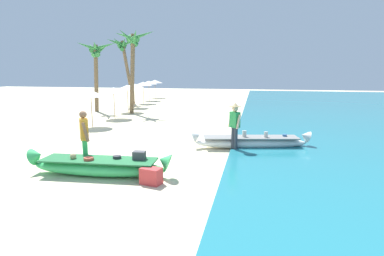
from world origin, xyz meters
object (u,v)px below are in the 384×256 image
Objects in this scene: boat_green_foreground at (100,166)px; boat_white_midground at (251,142)px; cooler_box at (151,176)px; palm_tree_mid_cluster at (124,50)px; palm_tree_leaning_seaward at (96,55)px; palm_tree_tall_inland at (133,46)px; person_tourist_customer at (84,136)px; person_vendor_hatted at (235,123)px.

boat_green_foreground is 5.78m from boat_white_midground.
boat_green_foreground is at bearing -178.56° from cooler_box.
boat_white_midground is 0.79× the size of palm_tree_mid_cluster.
palm_tree_leaning_seaward is 16.07m from cooler_box.
palm_tree_leaning_seaward is 9.49× the size of cooler_box.
boat_green_foreground is at bearing -135.85° from boat_white_midground.
boat_green_foreground is 14.94m from palm_tree_leaning_seaward.
palm_tree_tall_inland is 1.12× the size of palm_tree_leaning_seaward.
person_tourist_customer is 0.31× the size of palm_tree_mid_cluster.
boat_white_midground is 1.14m from person_vendor_hatted.
palm_tree_leaning_seaward is 5.75m from palm_tree_mid_cluster.
cooler_box is (1.66, -0.36, -0.05)m from boat_green_foreground.
cooler_box is (8.39, -13.18, -3.74)m from palm_tree_leaning_seaward.
palm_tree_leaning_seaward is at bearing 141.07° from boat_white_midground.
palm_tree_tall_inland is (-7.33, 8.80, 3.47)m from person_vendor_hatted.
boat_white_midground is at bearing 44.15° from boat_green_foreground.
person_tourist_customer is 0.36× the size of palm_tree_leaning_seaward.
person_vendor_hatted is at bearing -50.20° from palm_tree_tall_inland.
palm_tree_tall_inland is at bearing 127.14° from cooler_box.
boat_white_midground is at bearing -46.08° from palm_tree_tall_inland.
person_vendor_hatted is at bearing -135.39° from boat_white_midground.
person_vendor_hatted is at bearing 35.30° from person_tourist_customer.
boat_green_foreground is 0.76× the size of palm_tree_tall_inland.
person_tourist_customer is at bearing 146.66° from boat_green_foreground.
boat_white_midground is at bearing 44.61° from person_vendor_hatted.
palm_tree_leaning_seaward is (-6.06, 12.37, 2.95)m from person_tourist_customer.
cooler_box is at bearing -12.42° from boat_green_foreground.
person_vendor_hatted reaches higher than boat_green_foreground.
palm_tree_mid_cluster is (-10.73, 15.06, 3.62)m from person_vendor_hatted.
cooler_box is (-2.49, -4.39, -0.04)m from boat_white_midground.
palm_tree_mid_cluster reaches higher than person_tourist_customer.
cooler_box is at bearing -119.57° from boat_white_midground.
boat_white_midground is 6.06m from person_tourist_customer.
palm_tree_tall_inland is 7.13m from palm_tree_mid_cluster.
cooler_box is (2.33, -0.81, -0.79)m from person_tourist_customer.
palm_tree_mid_cluster reaches higher than palm_tree_leaning_seaward.
cooler_box is at bearing -57.52° from palm_tree_leaning_seaward.
boat_green_foreground reaches higher than cooler_box.
cooler_box is (5.43, -12.61, -4.29)m from palm_tree_tall_inland.
palm_tree_mid_cluster is (-0.44, 5.69, 0.70)m from palm_tree_leaning_seaward.
palm_tree_leaning_seaward reaches higher than person_tourist_customer.
boat_white_midground is at bearing 74.29° from cooler_box.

